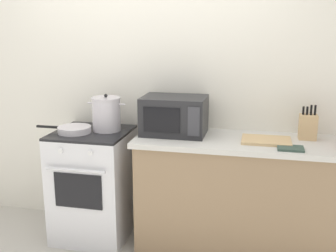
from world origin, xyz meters
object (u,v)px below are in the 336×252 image
knife_block (308,127)px  microwave (174,115)px  stock_pot (106,114)px  frying_pan (74,129)px  oven_mitt (291,148)px  stove (94,184)px  cutting_board (266,140)px

knife_block → microwave: bearing=-176.5°
stock_pot → frying_pan: stock_pot is taller
knife_block → oven_mitt: bearing=-114.7°
stock_pot → oven_mitt: (1.45, -0.22, -0.13)m
stock_pot → knife_block: bearing=2.9°
stock_pot → microwave: bearing=1.9°
stove → frying_pan: bearing=-152.0°
frying_pan → cutting_board: 1.52m
stock_pot → cutting_board: 1.29m
stock_pot → knife_block: size_ratio=1.21×
frying_pan → microwave: microwave is taller
stove → microwave: (0.68, 0.08, 0.61)m
stove → oven_mitt: oven_mitt is taller
microwave → oven_mitt: size_ratio=2.78×
stock_pot → frying_pan: bearing=-151.9°
stock_pot → frying_pan: (-0.24, -0.13, -0.11)m
stock_pot → frying_pan: 0.29m
cutting_board → knife_block: 0.35m
cutting_board → knife_block: bearing=24.8°
stove → cutting_board: size_ratio=2.56×
cutting_board → stove: bearing=-180.0°
cutting_board → oven_mitt: bearing=-44.1°
knife_block → oven_mitt: knife_block is taller
frying_pan → cutting_board: size_ratio=1.30×
microwave → cutting_board: size_ratio=1.39×
microwave → cutting_board: 0.73m
oven_mitt → stove: bearing=174.2°
microwave → cutting_board: bearing=-6.2°
stove → frying_pan: 0.50m
microwave → knife_block: (1.02, 0.06, -0.05)m
oven_mitt → frying_pan: bearing=176.8°
stove → cutting_board: 1.47m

